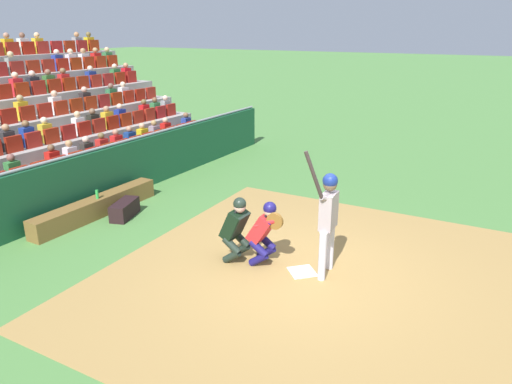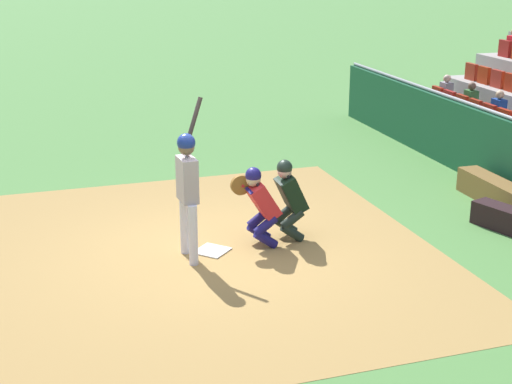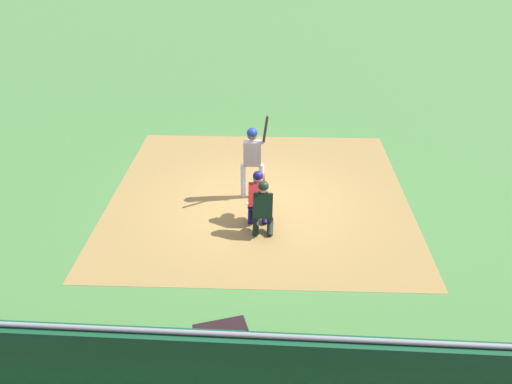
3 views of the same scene
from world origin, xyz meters
TOP-DOWN VIEW (x-y plane):
  - ground_plane at (0.00, 0.00)m, footprint 160.00×160.00m
  - infield_dirt_patch at (0.00, 0.50)m, footprint 7.61×7.63m
  - home_plate_marker at (0.00, 0.00)m, footprint 0.62×0.62m
  - batter_at_plate at (-0.15, 0.37)m, footprint 0.71×0.47m
  - catcher_crouching at (0.05, -0.74)m, footprint 0.47×0.71m
  - home_plate_umpire at (0.18, -1.26)m, footprint 0.46×0.47m
  - equipment_duffel_bag at (-0.36, -4.64)m, footprint 0.94×0.62m

SIDE VIEW (x-z plane):
  - ground_plane at x=0.00m, z-range 0.00..0.00m
  - infield_dirt_patch at x=0.00m, z-range 0.00..0.01m
  - home_plate_marker at x=0.00m, z-range 0.01..0.02m
  - equipment_duffel_bag at x=-0.36m, z-range 0.00..0.38m
  - home_plate_umpire at x=0.18m, z-range 0.06..1.34m
  - catcher_crouching at x=0.05m, z-range 0.07..1.33m
  - batter_at_plate at x=-0.15m, z-range 0.02..2.31m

